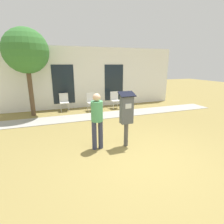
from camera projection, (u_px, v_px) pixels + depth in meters
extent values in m
plane|color=olive|center=(141.00, 157.00, 4.50)|extent=(40.00, 40.00, 0.00)
cube|color=#A3A099|center=(100.00, 116.00, 8.11)|extent=(12.00, 1.10, 0.02)
cube|color=white|center=(89.00, 78.00, 9.56)|extent=(10.00, 0.24, 3.20)
cube|color=#19232D|center=(63.00, 84.00, 9.07)|extent=(1.10, 0.02, 2.00)
cube|color=#19232D|center=(114.00, 83.00, 9.97)|extent=(1.10, 0.02, 2.00)
cylinder|color=#4C4C4C|center=(126.00, 134.00, 5.05)|extent=(0.12, 0.12, 0.70)
cube|color=#4C5156|center=(127.00, 109.00, 4.85)|extent=(0.34, 0.22, 0.80)
cube|color=silver|center=(128.00, 106.00, 4.72)|extent=(0.18, 0.01, 0.14)
cube|color=black|center=(127.00, 94.00, 4.74)|extent=(0.44, 0.31, 0.12)
cylinder|color=#333851|center=(94.00, 135.00, 4.83)|extent=(0.13, 0.13, 0.82)
cylinder|color=#333851|center=(101.00, 135.00, 4.89)|extent=(0.13, 0.13, 0.82)
cylinder|color=#4C9E66|center=(97.00, 111.00, 4.68)|extent=(0.32, 0.32, 0.55)
sphere|color=#D8AD8C|center=(97.00, 97.00, 4.58)|extent=(0.21, 0.21, 0.21)
cylinder|color=silver|center=(61.00, 108.00, 8.64)|extent=(0.03, 0.03, 0.42)
cylinder|color=silver|center=(69.00, 108.00, 8.76)|extent=(0.03, 0.03, 0.42)
cylinder|color=silver|center=(61.00, 107.00, 8.98)|extent=(0.03, 0.03, 0.42)
cylinder|color=silver|center=(68.00, 106.00, 9.11)|extent=(0.03, 0.03, 0.42)
cube|color=silver|center=(64.00, 103.00, 8.81)|extent=(0.44, 0.44, 0.04)
cube|color=silver|center=(64.00, 97.00, 8.93)|extent=(0.44, 0.04, 0.44)
cylinder|color=silver|center=(89.00, 108.00, 8.67)|extent=(0.03, 0.03, 0.42)
cylinder|color=silver|center=(96.00, 107.00, 8.79)|extent=(0.03, 0.03, 0.42)
cylinder|color=silver|center=(87.00, 106.00, 9.01)|extent=(0.03, 0.03, 0.42)
cylinder|color=silver|center=(95.00, 106.00, 9.14)|extent=(0.03, 0.03, 0.42)
cube|color=silver|center=(92.00, 103.00, 8.84)|extent=(0.44, 0.44, 0.04)
cube|color=silver|center=(91.00, 97.00, 8.96)|extent=(0.44, 0.04, 0.44)
cylinder|color=silver|center=(113.00, 106.00, 9.15)|extent=(0.03, 0.03, 0.42)
cylinder|color=silver|center=(120.00, 105.00, 9.27)|extent=(0.03, 0.03, 0.42)
cylinder|color=silver|center=(111.00, 104.00, 9.50)|extent=(0.03, 0.03, 0.42)
cylinder|color=silver|center=(117.00, 104.00, 9.62)|extent=(0.03, 0.03, 0.42)
cube|color=silver|center=(115.00, 101.00, 9.32)|extent=(0.44, 0.44, 0.04)
cube|color=silver|center=(114.00, 96.00, 9.45)|extent=(0.44, 0.04, 0.44)
cylinder|color=brown|center=(31.00, 92.00, 7.90)|extent=(0.20, 0.20, 2.20)
sphere|color=#387533|center=(26.00, 51.00, 7.43)|extent=(1.90, 1.90, 1.90)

